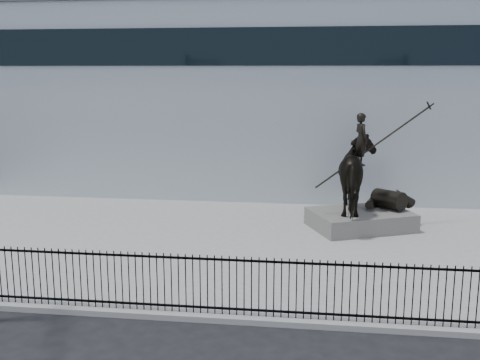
# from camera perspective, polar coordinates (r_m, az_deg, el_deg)

# --- Properties ---
(ground) EXTENTS (120.00, 120.00, 0.00)m
(ground) POSITION_cam_1_polar(r_m,az_deg,el_deg) (13.01, 0.61, -16.51)
(ground) COLOR black
(ground) RESTS_ON ground
(plaza) EXTENTS (30.00, 12.00, 0.15)m
(plaza) POSITION_cam_1_polar(r_m,az_deg,el_deg) (19.43, 3.11, -6.73)
(plaza) COLOR gray
(plaza) RESTS_ON ground
(building) EXTENTS (44.00, 14.00, 9.00)m
(building) POSITION_cam_1_polar(r_m,az_deg,el_deg) (31.51, 5.05, 8.32)
(building) COLOR silver
(building) RESTS_ON ground
(picket_fence) EXTENTS (22.10, 0.10, 1.50)m
(picket_fence) POSITION_cam_1_polar(r_m,az_deg,el_deg) (13.76, 1.26, -10.77)
(picket_fence) COLOR black
(picket_fence) RESTS_ON plaza
(statue_plinth) EXTENTS (4.24, 3.66, 0.67)m
(statue_plinth) POSITION_cam_1_polar(r_m,az_deg,el_deg) (21.65, 12.13, -3.96)
(statue_plinth) COLOR #5C5954
(statue_plinth) RESTS_ON plaza
(equestrian_statue) EXTENTS (4.21, 3.54, 3.87)m
(equestrian_statue) POSITION_cam_1_polar(r_m,az_deg,el_deg) (21.30, 12.49, 0.55)
(equestrian_statue) COLOR black
(equestrian_statue) RESTS_ON statue_plinth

